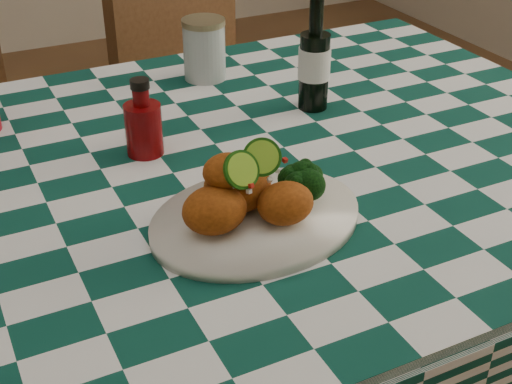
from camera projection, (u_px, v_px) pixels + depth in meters
name	position (u px, v px, depth m)	size (l,w,h in m)	color
dining_table	(185.00, 352.00, 1.36)	(1.66, 1.06, 0.79)	#0B3C31
plate	(256.00, 219.00, 1.02)	(0.32, 0.25, 0.02)	silver
fried_chicken_pile	(252.00, 182.00, 0.99)	(0.17, 0.13, 0.11)	#9D430F
broccoli_side	(301.00, 182.00, 1.05)	(0.07, 0.07, 0.05)	black
ketchup_bottle	(143.00, 117.00, 1.19)	(0.06, 0.06, 0.13)	#630406
mason_jar	(204.00, 49.00, 1.48)	(0.09, 0.09, 0.13)	#B2BCBA
beer_bottle	(315.00, 54.00, 1.33)	(0.06, 0.06, 0.22)	black
wooden_chair_right	(231.00, 107.00, 2.04)	(0.47, 0.49, 1.03)	#472814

